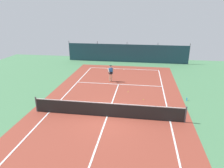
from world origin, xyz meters
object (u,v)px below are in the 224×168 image
tennis_ball_by_sideline (128,92)px  parked_car (139,53)px  tennis_player (111,72)px  tennis_ball_near_player (143,100)px  tennis_ball_midcourt (124,69)px  tennis_net (107,110)px  water_bottle (187,99)px

tennis_ball_by_sideline → parked_car: 13.64m
tennis_player → tennis_ball_by_sideline: 3.39m
tennis_ball_near_player → tennis_ball_by_sideline: (-1.33, 1.45, 0.00)m
tennis_player → parked_car: (2.54, 10.99, -0.12)m
tennis_player → tennis_ball_midcourt: size_ratio=24.85×
parked_car → tennis_ball_midcourt: bearing=-98.7°
tennis_net → water_bottle: size_ratio=42.17×
tennis_ball_midcourt → water_bottle: water_bottle is taller
tennis_player → water_bottle: tennis_player is taller
tennis_net → tennis_ball_midcourt: 11.67m
tennis_ball_midcourt → tennis_net: bearing=-89.8°
tennis_player → tennis_ball_near_player: bearing=102.4°
tennis_player → tennis_ball_near_player: tennis_player is taller
tennis_ball_near_player → tennis_net: bearing=-127.8°
tennis_ball_midcourt → tennis_ball_by_sideline: 7.21m
parked_car → water_bottle: size_ratio=18.17×
tennis_net → parked_car: 18.21m
tennis_ball_by_sideline → parked_car: bearing=87.5°
parked_car → water_bottle: 15.23m
tennis_ball_midcourt → parked_car: 6.74m
tennis_ball_midcourt → tennis_ball_by_sideline: bearing=-81.3°
tennis_ball_near_player → tennis_ball_by_sideline: bearing=132.5°
tennis_ball_midcourt → water_bottle: bearing=-54.6°
tennis_ball_by_sideline → water_bottle: (4.71, -1.04, 0.09)m
tennis_ball_near_player → water_bottle: (3.37, 0.41, 0.09)m
tennis_net → water_bottle: (5.76, 3.49, -0.39)m
tennis_ball_near_player → tennis_ball_by_sideline: same height
tennis_ball_by_sideline → tennis_ball_near_player: bearing=-47.5°
tennis_ball_by_sideline → tennis_ball_midcourt: bearing=98.7°
tennis_ball_midcourt → parked_car: size_ratio=0.02×
tennis_player → tennis_ball_near_player: size_ratio=24.85×
water_bottle → tennis_player: bearing=151.2°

